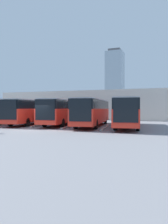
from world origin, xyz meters
The scene contains 12 objects.
ground_plane centered at (0.00, 0.00, 0.00)m, with size 600.00×600.00×0.00m, color gray.
bus_0 centered at (-8.50, -5.89, 1.82)m, with size 4.14×12.55×3.25m.
curb_divider_0 centered at (-6.37, -4.06, 0.07)m, with size 0.24×6.34×0.15m, color #9E9E99.
bus_1 centered at (-4.25, -5.87, 1.82)m, with size 4.14×12.55×3.25m.
curb_divider_1 centered at (-2.12, -4.04, 0.07)m, with size 0.24×6.34×0.15m, color #9E9E99.
bus_2 centered at (0.00, -6.62, 1.82)m, with size 4.14×12.55×3.25m.
curb_divider_2 centered at (2.12, -4.80, 0.07)m, with size 0.24×6.34×0.15m, color #9E9E99.
bus_3 centered at (4.25, -5.92, 1.82)m, with size 4.14×12.55×3.25m.
curb_divider_3 centered at (6.37, -4.10, 0.07)m, with size 0.24×6.34×0.15m, color #9E9E99.
bus_4 centered at (8.49, -5.92, 1.82)m, with size 4.14×12.55×3.25m.
station_building centered at (0.00, -24.38, 2.73)m, with size 40.56×15.07×5.42m.
office_tower centered at (33.36, -180.68, 27.34)m, with size 15.33×15.33×55.88m.
Camera 1 is at (-12.76, 19.13, 2.28)m, focal length 35.00 mm.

